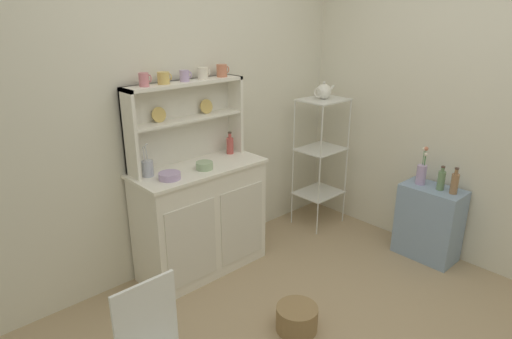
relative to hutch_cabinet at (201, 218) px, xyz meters
name	(u,v)px	position (x,y,z in m)	size (l,w,h in m)	color
wall_back	(181,109)	(0.05, 0.26, 0.81)	(3.84, 0.05, 2.50)	silver
wall_right	(490,112)	(1.67, -1.37, 0.81)	(0.05, 3.84, 2.50)	silver
hutch_cabinet	(201,218)	(0.00, 0.00, 0.00)	(1.01, 0.45, 0.87)	white
hutch_shelf_unit	(184,115)	(0.00, 0.16, 0.78)	(0.95, 0.18, 0.61)	silver
bakers_rack	(321,148)	(1.30, -0.10, 0.31)	(0.41, 0.34, 1.21)	silver
side_shelf_blue	(429,223)	(1.49, -1.12, -0.14)	(0.28, 0.48, 0.62)	#849EBC
floor_basket	(297,318)	(0.01, -1.00, -0.36)	(0.27, 0.27, 0.17)	#93754C
cup_rose_0	(144,80)	(-0.32, 0.12, 1.08)	(0.08, 0.07, 0.09)	#D17A84
cup_gold_1	(164,78)	(-0.17, 0.12, 1.07)	(0.10, 0.08, 0.08)	#DBB760
cup_lilac_2	(185,76)	(0.00, 0.12, 1.07)	(0.08, 0.07, 0.08)	#B79ECC
cup_cream_3	(203,73)	(0.16, 0.12, 1.08)	(0.09, 0.08, 0.09)	silver
cup_terracotta_4	(222,71)	(0.34, 0.12, 1.08)	(0.09, 0.08, 0.09)	#C67556
bowl_mixing_large	(170,176)	(-0.30, -0.07, 0.44)	(0.15, 0.15, 0.05)	#B79ECC
bowl_floral_medium	(204,166)	(0.00, -0.07, 0.45)	(0.12, 0.12, 0.05)	#9EB78E
jam_bottle	(230,145)	(0.37, 0.09, 0.49)	(0.06, 0.06, 0.18)	#B74C47
utensil_jar	(148,168)	(-0.37, 0.08, 0.48)	(0.08, 0.08, 0.24)	#B2B7C6
porcelain_teapot	(324,91)	(1.30, -0.10, 0.84)	(0.23, 0.13, 0.16)	white
flower_vase	(422,172)	(1.49, -1.00, 0.27)	(0.08, 0.08, 0.32)	#B79ECC
oil_bottle	(441,180)	(1.49, -1.17, 0.26)	(0.06, 0.06, 0.20)	#6B8C60
vinegar_bottle	(455,183)	(1.49, -1.27, 0.26)	(0.06, 0.06, 0.21)	#99704C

